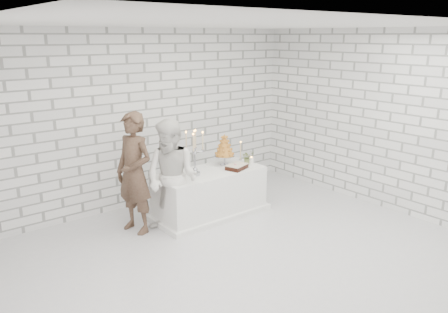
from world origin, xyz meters
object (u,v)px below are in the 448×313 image
croquembouche (224,150)px  groom (134,173)px  bride (172,178)px  candelabra (195,153)px  cake_table (210,193)px

croquembouche → groom: bearing=177.6°
bride → candelabra: bearing=82.3°
croquembouche → cake_table: bearing=-162.8°
bride → groom: bearing=-164.4°
groom → bride: (0.39, -0.42, -0.05)m
candelabra → bride: bearing=-160.3°
bride → candelabra: (0.55, 0.20, 0.25)m
cake_table → bride: 1.01m
cake_table → bride: bearing=-165.4°
cake_table → croquembouche: (0.41, 0.13, 0.64)m
bride → croquembouche: bearing=78.0°
candelabra → cake_table: bearing=4.9°
groom → bride: groom is taller
bride → croquembouche: bride is taller
groom → candelabra: 0.98m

